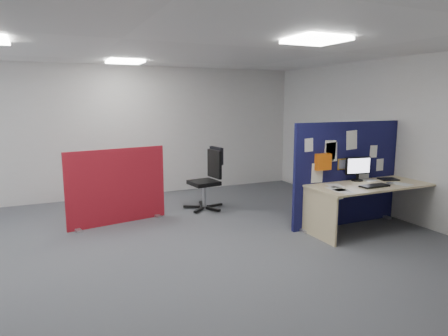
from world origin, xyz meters
name	(u,v)px	position (x,y,z in m)	size (l,w,h in m)	color
floor	(131,259)	(0.00, 0.00, 0.00)	(9.00, 9.00, 0.00)	#54575C
ceiling	(122,39)	(0.00, 0.00, 2.70)	(9.00, 7.00, 0.02)	white
wall_back	(93,133)	(0.00, 3.50, 1.35)	(9.00, 0.02, 2.70)	silver
wall_front	(284,251)	(0.00, -3.50, 1.35)	(9.00, 0.02, 2.70)	silver
wall_right	(397,139)	(4.50, 0.00, 1.35)	(0.02, 7.00, 2.70)	silver
ceiling_lights	(138,49)	(0.33, 0.67, 2.67)	(4.10, 4.10, 0.04)	white
navy_divider	(346,174)	(3.46, 0.03, 0.83)	(2.01, 0.30, 1.66)	#13113E
main_desk	(367,194)	(3.58, -0.32, 0.57)	(1.94, 0.86, 0.73)	beige
monitor_main	(358,168)	(3.58, -0.10, 0.94)	(0.43, 0.18, 0.38)	black
keyboard	(375,186)	(3.51, -0.54, 0.74)	(0.45, 0.18, 0.03)	black
mouse	(390,183)	(3.85, -0.50, 0.74)	(0.10, 0.06, 0.03)	#ACABB1
paper_tray	(388,179)	(4.11, -0.23, 0.74)	(0.28, 0.22, 0.01)	black
red_divider	(117,187)	(0.12, 1.59, 0.60)	(1.62, 0.35, 1.23)	maroon
office_chair	(209,175)	(1.83, 1.82, 0.64)	(0.73, 0.74, 1.12)	black
desk_papers	(357,186)	(3.32, -0.38, 0.73)	(1.38, 0.81, 0.00)	white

